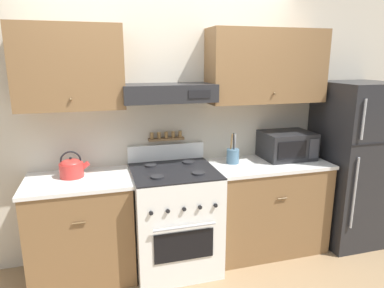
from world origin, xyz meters
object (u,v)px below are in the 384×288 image
stove_range (174,218)px  refrigerator (353,163)px  utensil_crock (233,155)px  tea_kettle (72,167)px  microwave (287,145)px

stove_range → refrigerator: size_ratio=0.65×
stove_range → utensil_crock: size_ratio=3.71×
stove_range → refrigerator: (1.90, 0.00, 0.36)m
stove_range → tea_kettle: 1.01m
utensil_crock → stove_range: bearing=-168.0°
stove_range → microwave: bearing=7.0°
tea_kettle → microwave: (2.05, 0.02, 0.05)m
stove_range → microwave: microwave is taller
microwave → stove_range: bearing=-173.0°
stove_range → microwave: 1.33m
refrigerator → microwave: refrigerator is taller
refrigerator → microwave: 0.75m
tea_kettle → microwave: bearing=0.5°
refrigerator → utensil_crock: 1.30m
stove_range → refrigerator: bearing=0.1°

